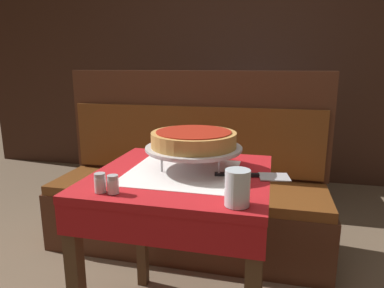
{
  "coord_description": "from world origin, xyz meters",
  "views": [
    {
      "loc": [
        0.34,
        -1.25,
        1.18
      ],
      "look_at": [
        0.04,
        0.02,
        0.87
      ],
      "focal_mm": 32.0,
      "sensor_mm": 36.0,
      "label": 1
    }
  ],
  "objects_px": {
    "deep_dish_pizza": "(194,139)",
    "pepper_shaker": "(113,184)",
    "dining_table_rear": "(253,128)",
    "booth_bench": "(188,199)",
    "pizza_pan_stand": "(194,149)",
    "water_glass_near": "(237,188)",
    "salt_shaker": "(100,183)",
    "condiment_caddy": "(254,110)",
    "dining_table_front": "(182,196)",
    "pizza_server": "(256,176)"
  },
  "relations": [
    {
      "from": "deep_dish_pizza",
      "to": "pepper_shaker",
      "type": "height_order",
      "value": "deep_dish_pizza"
    },
    {
      "from": "dining_table_rear",
      "to": "pepper_shaker",
      "type": "xyz_separation_m",
      "value": [
        -0.33,
        -2.05,
        0.16
      ]
    },
    {
      "from": "booth_bench",
      "to": "deep_dish_pizza",
      "type": "bearing_deg",
      "value": -73.97
    },
    {
      "from": "deep_dish_pizza",
      "to": "pizza_pan_stand",
      "type": "bearing_deg",
      "value": 18.43
    },
    {
      "from": "booth_bench",
      "to": "water_glass_near",
      "type": "height_order",
      "value": "booth_bench"
    },
    {
      "from": "deep_dish_pizza",
      "to": "salt_shaker",
      "type": "distance_m",
      "value": 0.42
    },
    {
      "from": "pizza_pan_stand",
      "to": "condiment_caddy",
      "type": "relative_size",
      "value": 2.17
    },
    {
      "from": "salt_shaker",
      "to": "dining_table_rear",
      "type": "bearing_deg",
      "value": 79.51
    },
    {
      "from": "water_glass_near",
      "to": "condiment_caddy",
      "type": "height_order",
      "value": "condiment_caddy"
    },
    {
      "from": "deep_dish_pizza",
      "to": "booth_bench",
      "type": "bearing_deg",
      "value": 106.03
    },
    {
      "from": "booth_bench",
      "to": "pepper_shaker",
      "type": "bearing_deg",
      "value": -89.23
    },
    {
      "from": "dining_table_front",
      "to": "deep_dish_pizza",
      "type": "height_order",
      "value": "deep_dish_pizza"
    },
    {
      "from": "pizza_pan_stand",
      "to": "pepper_shaker",
      "type": "distance_m",
      "value": 0.39
    },
    {
      "from": "booth_bench",
      "to": "pizza_pan_stand",
      "type": "xyz_separation_m",
      "value": [
        0.21,
        -0.74,
        0.53
      ]
    },
    {
      "from": "booth_bench",
      "to": "pizza_server",
      "type": "distance_m",
      "value": 1.01
    },
    {
      "from": "pizza_pan_stand",
      "to": "booth_bench",
      "type": "bearing_deg",
      "value": 106.03
    },
    {
      "from": "dining_table_front",
      "to": "water_glass_near",
      "type": "relative_size",
      "value": 6.84
    },
    {
      "from": "dining_table_front",
      "to": "deep_dish_pizza",
      "type": "relative_size",
      "value": 2.22
    },
    {
      "from": "pizza_server",
      "to": "salt_shaker",
      "type": "relative_size",
      "value": 4.37
    },
    {
      "from": "dining_table_rear",
      "to": "pizza_server",
      "type": "height_order",
      "value": "pizza_server"
    },
    {
      "from": "dining_table_rear",
      "to": "water_glass_near",
      "type": "height_order",
      "value": "water_glass_near"
    },
    {
      "from": "dining_table_rear",
      "to": "water_glass_near",
      "type": "relative_size",
      "value": 6.77
    },
    {
      "from": "dining_table_front",
      "to": "salt_shaker",
      "type": "xyz_separation_m",
      "value": [
        -0.21,
        -0.28,
        0.14
      ]
    },
    {
      "from": "booth_bench",
      "to": "condiment_caddy",
      "type": "distance_m",
      "value": 1.13
    },
    {
      "from": "dining_table_front",
      "to": "pizza_pan_stand",
      "type": "bearing_deg",
      "value": 54.82
    },
    {
      "from": "dining_table_rear",
      "to": "booth_bench",
      "type": "bearing_deg",
      "value": -109.42
    },
    {
      "from": "deep_dish_pizza",
      "to": "water_glass_near",
      "type": "height_order",
      "value": "deep_dish_pizza"
    },
    {
      "from": "water_glass_near",
      "to": "condiment_caddy",
      "type": "relative_size",
      "value": 0.62
    },
    {
      "from": "dining_table_rear",
      "to": "salt_shaker",
      "type": "distance_m",
      "value": 2.09
    },
    {
      "from": "pizza_pan_stand",
      "to": "pizza_server",
      "type": "relative_size",
      "value": 1.36
    },
    {
      "from": "pizza_server",
      "to": "pepper_shaker",
      "type": "bearing_deg",
      "value": -147.89
    },
    {
      "from": "pizza_pan_stand",
      "to": "salt_shaker",
      "type": "bearing_deg",
      "value": -126.66
    },
    {
      "from": "booth_bench",
      "to": "pizza_server",
      "type": "bearing_deg",
      "value": -59.28
    },
    {
      "from": "dining_table_rear",
      "to": "salt_shaker",
      "type": "height_order",
      "value": "salt_shaker"
    },
    {
      "from": "salt_shaker",
      "to": "deep_dish_pizza",
      "type": "bearing_deg",
      "value": 53.34
    },
    {
      "from": "pizza_server",
      "to": "pepper_shaker",
      "type": "xyz_separation_m",
      "value": [
        -0.45,
        -0.28,
        0.03
      ]
    },
    {
      "from": "dining_table_rear",
      "to": "deep_dish_pizza",
      "type": "relative_size",
      "value": 2.2
    },
    {
      "from": "booth_bench",
      "to": "pizza_pan_stand",
      "type": "bearing_deg",
      "value": -73.97
    },
    {
      "from": "pizza_pan_stand",
      "to": "water_glass_near",
      "type": "height_order",
      "value": "water_glass_near"
    },
    {
      "from": "pizza_pan_stand",
      "to": "pizza_server",
      "type": "height_order",
      "value": "pizza_pan_stand"
    },
    {
      "from": "dining_table_front",
      "to": "pizza_server",
      "type": "bearing_deg",
      "value": 1.27
    },
    {
      "from": "dining_table_rear",
      "to": "pizza_server",
      "type": "distance_m",
      "value": 1.78
    },
    {
      "from": "pizza_server",
      "to": "salt_shaker",
      "type": "xyz_separation_m",
      "value": [
        -0.5,
        -0.28,
        0.03
      ]
    },
    {
      "from": "dining_table_rear",
      "to": "pizza_pan_stand",
      "type": "xyz_separation_m",
      "value": [
        -0.14,
        -1.72,
        0.21
      ]
    },
    {
      "from": "booth_bench",
      "to": "pepper_shaker",
      "type": "height_order",
      "value": "booth_bench"
    },
    {
      "from": "pizza_pan_stand",
      "to": "salt_shaker",
      "type": "relative_size",
      "value": 5.96
    },
    {
      "from": "dining_table_rear",
      "to": "deep_dish_pizza",
      "type": "xyz_separation_m",
      "value": [
        -0.14,
        -1.72,
        0.25
      ]
    },
    {
      "from": "deep_dish_pizza",
      "to": "dining_table_front",
      "type": "bearing_deg",
      "value": -125.18
    },
    {
      "from": "dining_table_rear",
      "to": "condiment_caddy",
      "type": "bearing_deg",
      "value": -76.06
    },
    {
      "from": "booth_bench",
      "to": "condiment_caddy",
      "type": "height_order",
      "value": "booth_bench"
    }
  ]
}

